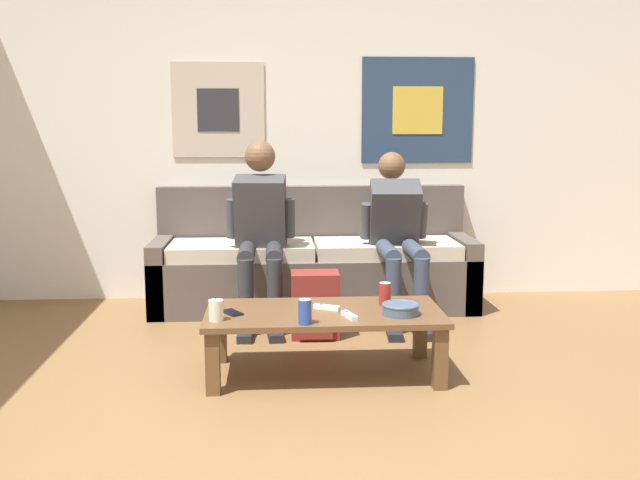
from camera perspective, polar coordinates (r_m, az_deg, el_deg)
name	(u,v)px	position (r m, az deg, el deg)	size (l,w,h in m)	color
ground_plane	(310,449)	(3.05, -0.83, -16.38)	(18.00, 18.00, 0.00)	brown
wall_back	(292,130)	(5.44, -2.29, 8.76)	(10.00, 0.07, 2.55)	white
couch	(314,267)	(5.21, -0.51, -2.16)	(2.30, 0.70, 0.86)	#564C47
coffee_table	(324,320)	(3.78, 0.33, -6.46)	(1.24, 0.60, 0.35)	brown
person_seated_adult	(260,225)	(4.77, -4.79, 1.23)	(0.47, 0.83, 1.21)	#2D2D33
person_seated_teen	(397,229)	(4.87, 6.20, 0.88)	(0.47, 0.96, 1.13)	#384256
backpack	(315,306)	(4.47, -0.39, -5.33)	(0.30, 0.25, 0.41)	maroon
ceramic_bowl	(400,308)	(3.71, 6.46, -5.45)	(0.19, 0.19, 0.06)	#475B75
pillar_candle	(216,310)	(3.61, -8.32, -5.59)	(0.07, 0.07, 0.12)	silver
drink_can_blue	(305,312)	(3.51, -1.21, -5.75)	(0.07, 0.07, 0.12)	#28479E
drink_can_red	(385,294)	(3.89, 5.22, -4.31)	(0.07, 0.07, 0.12)	maroon
game_controller_near_left	(349,316)	(3.63, 2.35, -6.06)	(0.08, 0.15, 0.03)	white
game_controller_near_right	(327,307)	(3.79, 0.55, -5.41)	(0.14, 0.10, 0.03)	white
cell_phone	(232,312)	(3.74, -7.05, -5.77)	(0.13, 0.15, 0.01)	black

